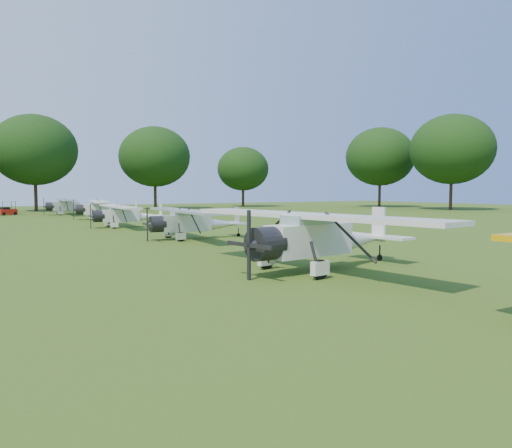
{
  "coord_description": "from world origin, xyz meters",
  "views": [
    {
      "loc": [
        -10.81,
        -15.61,
        2.95
      ],
      "look_at": [
        0.51,
        3.48,
        1.4
      ],
      "focal_mm": 35.0,
      "sensor_mm": 36.0,
      "label": 1
    }
  ],
  "objects": [
    {
      "name": "aircraft_3",
      "position": [
        0.45,
        -1.2,
        1.33
      ],
      "size": [
        7.33,
        11.62,
        2.28
      ],
      "rotation": [
        0.0,
        0.0,
        0.15
      ],
      "color": "silver",
      "rests_on": "ground"
    },
    {
      "name": "tree_belt",
      "position": [
        3.57,
        0.16,
        8.03
      ],
      "size": [
        137.36,
        130.27,
        14.52
      ],
      "color": "black",
      "rests_on": "ground"
    },
    {
      "name": "aircraft_6",
      "position": [
        1.32,
        33.91,
        1.15
      ],
      "size": [
        6.35,
        10.05,
        1.97
      ],
      "rotation": [
        0.0,
        0.0,
        -0.16
      ],
      "color": "silver",
      "rests_on": "ground"
    },
    {
      "name": "aircraft_5",
      "position": [
        0.21,
        22.78,
        1.07
      ],
      "size": [
        5.81,
        9.25,
        1.82
      ],
      "rotation": [
        0.0,
        0.0,
        -0.05
      ],
      "color": "silver",
      "rests_on": "ground"
    },
    {
      "name": "aircraft_7",
      "position": [
        0.12,
        44.95,
        1.14
      ],
      "size": [
        6.24,
        9.94,
        1.96
      ],
      "rotation": [
        0.0,
        0.0,
        -0.05
      ],
      "color": "silver",
      "rests_on": "ground"
    },
    {
      "name": "aircraft_4",
      "position": [
        1.04,
        11.7,
        1.11
      ],
      "size": [
        6.08,
        9.67,
        1.91
      ],
      "rotation": [
        0.0,
        0.0,
        -0.04
      ],
      "color": "silver",
      "rests_on": "ground"
    },
    {
      "name": "ground",
      "position": [
        0.0,
        0.0,
        0.0
      ],
      "size": [
        160.0,
        160.0,
        0.0
      ],
      "primitive_type": "plane",
      "color": "#2D4912",
      "rests_on": "ground"
    },
    {
      "name": "golf_cart",
      "position": [
        -6.31,
        47.59,
        0.53
      ],
      "size": [
        2.13,
        1.7,
        1.59
      ],
      "rotation": [
        0.0,
        0.0,
        0.37
      ],
      "color": "#B7180D",
      "rests_on": "ground"
    }
  ]
}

